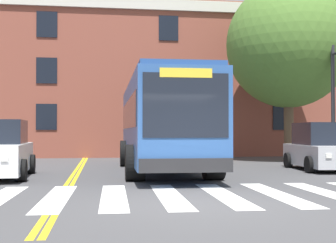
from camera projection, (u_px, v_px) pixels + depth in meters
ground_plane at (203, 204)px, 9.38m from camera, size 120.00×120.00×0.00m
crosswalk at (197, 195)px, 10.65m from camera, size 11.93×4.54×0.01m
lane_line_yellow_inner at (83, 159)px, 24.07m from camera, size 0.12×36.00×0.01m
lane_line_yellow_outer at (86, 159)px, 24.09m from camera, size 0.12×36.00×0.01m
city_bus at (162, 121)px, 17.19m from camera, size 2.99×10.85×3.33m
car_silver_far_lane at (322, 148)px, 17.55m from camera, size 2.26×3.99×1.78m
street_tree_curbside_large at (288, 45)px, 23.12m from camera, size 8.04×8.31×8.86m
building_facade at (158, 86)px, 30.87m from camera, size 33.15×9.83×8.92m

